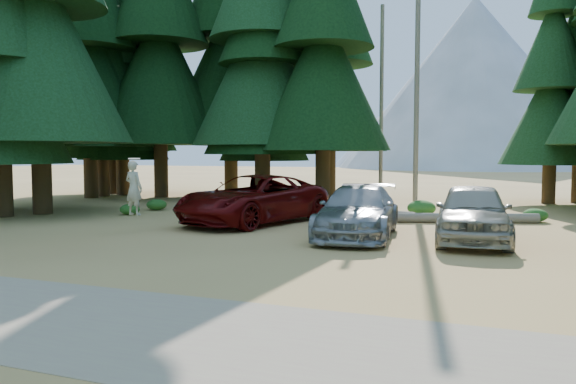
% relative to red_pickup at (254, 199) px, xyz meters
% --- Properties ---
extents(ground, '(160.00, 160.00, 0.00)m').
position_rel_red_pickup_xyz_m(ground, '(3.37, -4.80, -0.84)').
color(ground, '#B1864B').
rests_on(ground, ground).
extents(gravel_strip, '(26.00, 3.50, 0.01)m').
position_rel_red_pickup_xyz_m(gravel_strip, '(3.37, -11.30, -0.84)').
color(gravel_strip, tan).
rests_on(gravel_strip, ground).
extents(forest_belt_north, '(36.00, 7.00, 22.00)m').
position_rel_red_pickup_xyz_m(forest_belt_north, '(3.37, 10.20, -0.84)').
color(forest_belt_north, black).
rests_on(forest_belt_north, ground).
extents(snag_front, '(0.24, 0.24, 12.00)m').
position_rel_red_pickup_xyz_m(snag_front, '(4.17, 9.70, 5.16)').
color(snag_front, gray).
rests_on(snag_front, ground).
extents(snag_back, '(0.20, 0.20, 10.00)m').
position_rel_red_pickup_xyz_m(snag_back, '(2.17, 11.20, 4.16)').
color(snag_back, gray).
rests_on(snag_back, ground).
extents(mountain_peak, '(48.00, 50.00, 28.00)m').
position_rel_red_pickup_xyz_m(mountain_peak, '(0.79, 83.43, 11.86)').
color(mountain_peak, gray).
rests_on(mountain_peak, ground).
extents(red_pickup, '(4.33, 6.59, 1.69)m').
position_rel_red_pickup_xyz_m(red_pickup, '(0.00, 0.00, 0.00)').
color(red_pickup, '#570707').
rests_on(red_pickup, ground).
extents(silver_minivan_center, '(2.56, 5.29, 1.48)m').
position_rel_red_pickup_xyz_m(silver_minivan_center, '(4.17, -1.81, -0.10)').
color(silver_minivan_center, '#929599').
rests_on(silver_minivan_center, ground).
extents(silver_minivan_right, '(2.25, 4.90, 1.63)m').
position_rel_red_pickup_xyz_m(silver_minivan_right, '(7.35, -1.58, -0.03)').
color(silver_minivan_right, '#A7A294').
rests_on(silver_minivan_right, ground).
extents(frisbee_player, '(0.66, 0.48, 1.78)m').
position_rel_red_pickup_xyz_m(frisbee_player, '(-2.63, -3.22, 0.53)').
color(frisbee_player, beige).
rests_on(frisbee_player, ground).
extents(log_left, '(3.89, 1.10, 0.28)m').
position_rel_red_pickup_xyz_m(log_left, '(-1.89, 3.22, -0.70)').
color(log_left, gray).
rests_on(log_left, ground).
extents(log_mid, '(3.32, 1.60, 0.29)m').
position_rel_red_pickup_xyz_m(log_mid, '(3.51, 3.66, -0.70)').
color(log_mid, gray).
rests_on(log_mid, ground).
extents(log_right, '(5.21, 2.00, 0.34)m').
position_rel_red_pickup_xyz_m(log_right, '(6.76, 2.69, -0.67)').
color(log_right, gray).
rests_on(log_right, ground).
extents(shrub_far_left, '(0.85, 0.85, 0.47)m').
position_rel_red_pickup_xyz_m(shrub_far_left, '(-5.75, 2.61, -0.61)').
color(shrub_far_left, '#1C5E1E').
rests_on(shrub_far_left, ground).
extents(shrub_left, '(0.95, 0.95, 0.52)m').
position_rel_red_pickup_xyz_m(shrub_left, '(1.05, 3.77, -0.58)').
color(shrub_left, '#1C5E1E').
rests_on(shrub_left, ground).
extents(shrub_center_left, '(1.06, 1.06, 0.58)m').
position_rel_red_pickup_xyz_m(shrub_center_left, '(-0.85, 2.18, -0.55)').
color(shrub_center_left, '#1C5E1E').
rests_on(shrub_center_left, ground).
extents(shrub_center_right, '(0.93, 0.93, 0.51)m').
position_rel_red_pickup_xyz_m(shrub_center_right, '(3.07, 4.62, -0.59)').
color(shrub_center_right, '#1C5E1E').
rests_on(shrub_center_right, ground).
extents(shrub_right, '(1.11, 1.11, 0.61)m').
position_rel_red_pickup_xyz_m(shrub_right, '(5.17, 4.48, -0.54)').
color(shrub_right, '#1C5E1E').
rests_on(shrub_right, ground).
extents(shrub_far_right, '(0.86, 0.86, 0.47)m').
position_rel_red_pickup_xyz_m(shrub_far_right, '(9.22, 3.91, -0.61)').
color(shrub_far_right, '#1C5E1E').
rests_on(shrub_far_right, ground).
extents(shrub_edge_west, '(0.78, 0.78, 0.43)m').
position_rel_red_pickup_xyz_m(shrub_edge_west, '(-5.71, 0.70, -0.63)').
color(shrub_edge_west, '#1C5E1E').
rests_on(shrub_edge_west, ground).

